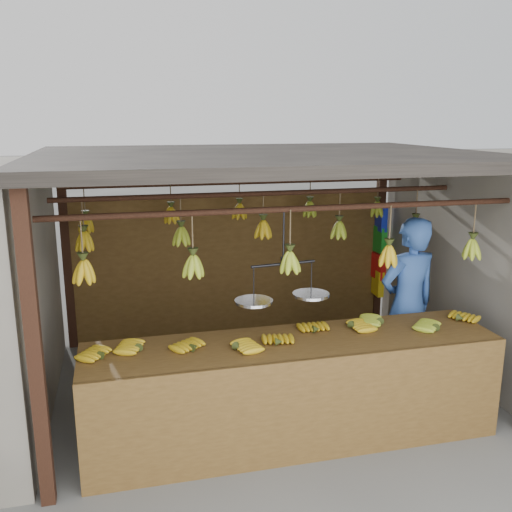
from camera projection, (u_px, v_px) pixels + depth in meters
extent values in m
plane|color=#5B5B57|center=(263.00, 382.00, 6.03)|extent=(80.00, 80.00, 0.00)
cube|color=black|center=(35.00, 355.00, 3.88)|extent=(0.10, 0.10, 2.30)
cube|color=black|center=(67.00, 255.00, 6.70)|extent=(0.10, 0.10, 2.30)
cube|color=black|center=(379.00, 238.00, 7.64)|extent=(0.10, 0.10, 2.30)
cube|color=black|center=(264.00, 157.00, 5.48)|extent=(4.30, 3.30, 0.10)
cylinder|color=black|center=(295.00, 209.00, 4.62)|extent=(4.00, 0.05, 0.05)
cylinder|color=black|center=(263.00, 193.00, 5.56)|extent=(4.00, 0.05, 0.05)
cylinder|color=black|center=(241.00, 182.00, 6.50)|extent=(4.00, 0.05, 0.05)
cube|color=brown|center=(233.00, 265.00, 7.23)|extent=(4.00, 0.06, 1.80)
cube|color=brown|center=(293.00, 345.00, 4.78)|extent=(3.50, 0.78, 0.08)
cube|color=brown|center=(307.00, 412.00, 4.52)|extent=(3.50, 0.04, 0.90)
cube|color=black|center=(92.00, 441.00, 4.19)|extent=(0.07, 0.07, 0.82)
cube|color=black|center=(485.00, 390.00, 4.96)|extent=(0.07, 0.07, 0.82)
cube|color=black|center=(95.00, 398.00, 4.82)|extent=(0.07, 0.07, 0.82)
cube|color=black|center=(442.00, 359.00, 5.60)|extent=(0.07, 0.07, 0.82)
ellipsoid|color=#BC9414|center=(103.00, 355.00, 4.41)|extent=(0.30, 0.29, 0.06)
ellipsoid|color=#BC9414|center=(140.00, 347.00, 4.57)|extent=(0.29, 0.25, 0.06)
ellipsoid|color=#BC9414|center=(195.00, 348.00, 4.55)|extent=(0.28, 0.30, 0.06)
ellipsoid|color=#BC9414|center=(237.00, 348.00, 4.55)|extent=(0.28, 0.24, 0.06)
ellipsoid|color=#BC9414|center=(279.00, 343.00, 4.65)|extent=(0.22, 0.27, 0.06)
ellipsoid|color=#BC9414|center=(316.00, 330.00, 4.93)|extent=(0.19, 0.25, 0.06)
ellipsoid|color=#BC9414|center=(352.00, 327.00, 5.02)|extent=(0.25, 0.19, 0.06)
ellipsoid|color=#92A523|center=(380.00, 321.00, 5.15)|extent=(0.30, 0.27, 0.06)
ellipsoid|color=#92A523|center=(437.00, 327.00, 5.00)|extent=(0.30, 0.30, 0.06)
ellipsoid|color=#BC9414|center=(460.00, 319.00, 5.20)|extent=(0.30, 0.28, 0.06)
ellipsoid|color=#BC9414|center=(84.00, 272.00, 4.35)|extent=(0.16, 0.16, 0.28)
ellipsoid|color=#92A523|center=(193.00, 266.00, 4.53)|extent=(0.16, 0.16, 0.28)
ellipsoid|color=#92A523|center=(290.00, 262.00, 4.68)|extent=(0.16, 0.16, 0.28)
ellipsoid|color=#BC9414|center=(388.00, 256.00, 4.89)|extent=(0.16, 0.16, 0.28)
ellipsoid|color=#92A523|center=(472.00, 249.00, 5.11)|extent=(0.16, 0.16, 0.28)
ellipsoid|color=#BC9414|center=(85.00, 241.00, 5.26)|extent=(0.16, 0.16, 0.28)
ellipsoid|color=#92A523|center=(181.00, 236.00, 5.50)|extent=(0.16, 0.16, 0.28)
ellipsoid|color=#BC9414|center=(263.00, 229.00, 5.64)|extent=(0.16, 0.16, 0.28)
ellipsoid|color=#92A523|center=(339.00, 230.00, 5.87)|extent=(0.16, 0.16, 0.28)
ellipsoid|color=#BC9414|center=(415.00, 228.00, 6.03)|extent=(0.16, 0.16, 0.28)
ellipsoid|color=#BC9414|center=(86.00, 224.00, 6.19)|extent=(0.16, 0.16, 0.28)
ellipsoid|color=#BC9414|center=(171.00, 215.00, 6.36)|extent=(0.16, 0.16, 0.28)
ellipsoid|color=#BC9414|center=(240.00, 211.00, 6.59)|extent=(0.16, 0.16, 0.28)
ellipsoid|color=#92A523|center=(310.00, 209.00, 6.81)|extent=(0.16, 0.16, 0.28)
ellipsoid|color=#92A523|center=(377.00, 209.00, 6.96)|extent=(0.16, 0.16, 0.28)
cylinder|color=black|center=(284.00, 237.00, 4.65)|extent=(0.02, 0.02, 0.45)
cylinder|color=black|center=(283.00, 264.00, 4.70)|extent=(0.57, 0.09, 0.02)
cylinder|color=silver|center=(254.00, 302.00, 4.68)|extent=(0.31, 0.31, 0.02)
cylinder|color=silver|center=(311.00, 295.00, 4.86)|extent=(0.31, 0.31, 0.02)
imported|color=#3359A5|center=(408.00, 305.00, 5.71)|extent=(0.72, 0.54, 1.79)
cube|color=#1426BF|center=(381.00, 218.00, 7.42)|extent=(0.08, 0.26, 0.34)
cube|color=#199926|center=(380.00, 239.00, 7.48)|extent=(0.08, 0.26, 0.34)
cube|color=red|center=(378.00, 266.00, 7.57)|extent=(0.08, 0.26, 0.34)
cube|color=yellow|center=(378.00, 282.00, 7.62)|extent=(0.08, 0.26, 0.34)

